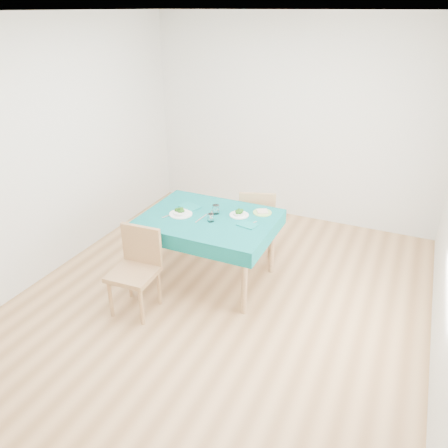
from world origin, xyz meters
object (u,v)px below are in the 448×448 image
at_px(table, 209,249).
at_px(chair_near, 132,265).
at_px(side_plate, 262,213).
at_px(bowl_near, 181,211).
at_px(chair_far, 257,213).
at_px(bowl_far, 239,213).

bearing_deg(table, chair_near, -117.19).
bearing_deg(side_plate, bowl_near, -153.10).
bearing_deg(side_plate, chair_far, 115.98).
relative_size(chair_near, side_plate, 5.24).
bearing_deg(bowl_near, chair_near, -98.96).
xyz_separation_m(chair_far, side_plate, (0.22, -0.46, 0.24)).
xyz_separation_m(table, chair_far, (0.25, 0.79, 0.14)).
relative_size(bowl_far, side_plate, 1.01).
relative_size(table, chair_far, 1.32).
distance_m(bowl_near, bowl_far, 0.62).
distance_m(bowl_near, side_plate, 0.87).
bearing_deg(bowl_near, side_plate, 26.90).
bearing_deg(chair_far, table, 53.05).
height_order(chair_far, side_plate, chair_far).
relative_size(bowl_near, side_plate, 1.22).
bearing_deg(chair_near, bowl_far, 51.77).
height_order(chair_near, side_plate, chair_near).
bearing_deg(side_plate, table, -145.26).
distance_m(chair_far, bowl_far, 0.68).
bearing_deg(chair_near, bowl_near, 77.94).
distance_m(chair_near, bowl_near, 0.80).
xyz_separation_m(table, bowl_near, (-0.30, -0.06, 0.42)).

